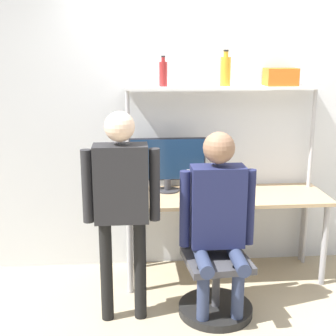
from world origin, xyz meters
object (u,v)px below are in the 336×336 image
(laptop, at_px, (207,191))
(person_standing, at_px, (121,193))
(person_seated, at_px, (218,211))
(bottle_red, at_px, (163,73))
(bottle_amber, at_px, (225,71))
(monitor, at_px, (168,162))
(storage_box, at_px, (281,77))
(office_chair, at_px, (215,277))
(cell_phone, at_px, (238,200))

(laptop, relative_size, person_standing, 0.21)
(person_seated, bearing_deg, bottle_red, 112.77)
(person_standing, bearing_deg, bottle_amber, 42.34)
(monitor, relative_size, laptop, 2.00)
(storage_box, bearing_deg, person_seated, -129.75)
(person_standing, bearing_deg, bottle_red, 66.03)
(monitor, height_order, bottle_amber, bottle_amber)
(person_standing, relative_size, storage_box, 5.84)
(monitor, relative_size, bottle_amber, 2.21)
(office_chair, relative_size, bottle_red, 3.62)
(person_seated, distance_m, person_standing, 0.71)
(laptop, relative_size, bottle_red, 1.32)
(person_standing, bearing_deg, storage_box, 30.59)
(storage_box, bearing_deg, office_chair, -131.59)
(office_chair, xyz_separation_m, bottle_amber, (0.19, 0.75, 1.50))
(cell_phone, distance_m, person_standing, 1.07)
(person_standing, bearing_deg, cell_phone, 25.66)
(monitor, relative_size, person_standing, 0.43)
(office_chair, distance_m, storage_box, 1.76)
(bottle_red, bearing_deg, monitor, -39.08)
(laptop, relative_size, person_seated, 0.24)
(monitor, height_order, bottle_red, bottle_red)
(person_seated, xyz_separation_m, bottle_amber, (0.19, 0.80, 0.95))
(monitor, relative_size, person_seated, 0.47)
(person_standing, height_order, bottle_red, bottle_red)
(office_chair, height_order, storage_box, storage_box)
(laptop, height_order, bottle_red, bottle_red)
(laptop, distance_m, cell_phone, 0.26)
(person_seated, xyz_separation_m, bottle_red, (-0.33, 0.80, 0.93))
(monitor, xyz_separation_m, bottle_amber, (0.49, 0.03, 0.77))
(monitor, bearing_deg, cell_phone, -30.27)
(cell_phone, relative_size, office_chair, 0.17)
(person_seated, relative_size, storage_box, 5.25)
(person_standing, bearing_deg, monitor, 63.27)
(office_chair, xyz_separation_m, person_seated, (0.00, -0.05, 0.54))
(office_chair, distance_m, bottle_red, 1.69)
(laptop, xyz_separation_m, bottle_red, (-0.34, 0.27, 0.94))
(office_chair, bearing_deg, person_seated, -84.77)
(bottle_amber, bearing_deg, laptop, -122.93)
(laptop, distance_m, person_standing, 0.89)
(cell_phone, xyz_separation_m, storage_box, (0.41, 0.35, 0.97))
(person_seated, relative_size, bottle_red, 5.56)
(monitor, relative_size, cell_phone, 4.39)
(bottle_amber, bearing_deg, person_standing, -137.66)
(monitor, bearing_deg, storage_box, 1.61)
(cell_phone, relative_size, storage_box, 0.57)
(cell_phone, distance_m, office_chair, 0.67)
(storage_box, bearing_deg, bottle_red, 180.00)
(storage_box, bearing_deg, person_standing, -149.41)
(person_seated, bearing_deg, person_standing, -179.76)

